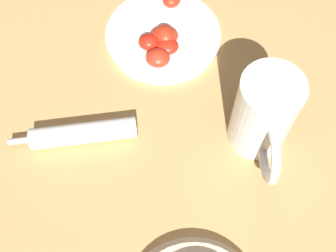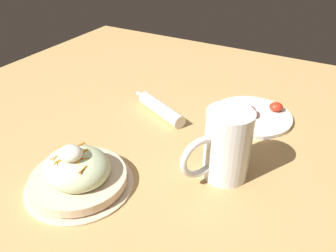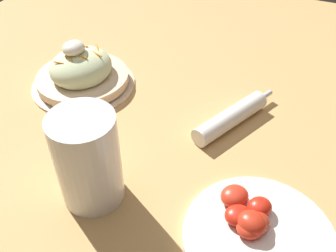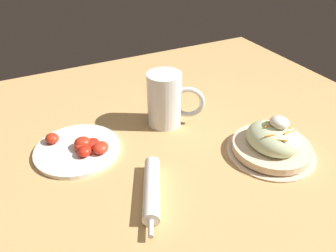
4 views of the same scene
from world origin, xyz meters
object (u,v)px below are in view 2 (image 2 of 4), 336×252
at_px(beer_mug, 226,148).
at_px(tomato_plate, 250,115).
at_px(salad_plate, 78,174).
at_px(napkin_roll, 161,109).

xyz_separation_m(beer_mug, tomato_plate, (0.02, -0.26, -0.06)).
bearing_deg(tomato_plate, salad_plate, 62.70).
distance_m(napkin_roll, tomato_plate, 0.24).
height_order(napkin_roll, tomato_plate, tomato_plate).
distance_m(salad_plate, napkin_roll, 0.33).
bearing_deg(beer_mug, salad_plate, 35.77).
bearing_deg(napkin_roll, tomato_plate, -155.34).
bearing_deg(beer_mug, tomato_plate, -85.16).
relative_size(beer_mug, tomato_plate, 0.71).
height_order(beer_mug, napkin_roll, beer_mug).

